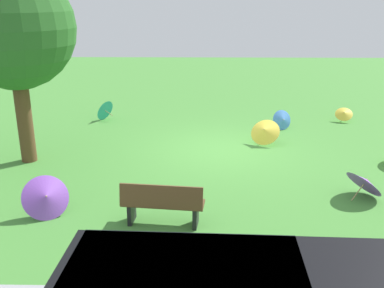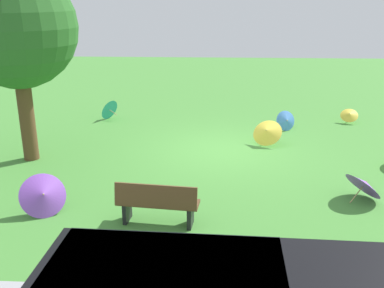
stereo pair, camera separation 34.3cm
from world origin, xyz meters
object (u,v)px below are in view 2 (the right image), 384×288
object	(u,v)px
park_bench	(157,203)
parasol_purple_0	(365,184)
parasol_purple_1	(43,195)
parasol_blue_0	(286,121)
shade_tree	(16,29)
parasol_yellow_0	(267,131)
parasol_yellow_2	(349,115)
parasol_teal_0	(108,109)

from	to	relation	value
park_bench	parasol_purple_0	world-z (taller)	park_bench
parasol_purple_1	parasol_blue_0	bearing A→B (deg)	-133.32
shade_tree	parasol_purple_1	world-z (taller)	shade_tree
parasol_purple_0	parasol_yellow_0	xyz separation A→B (m)	(1.72, -3.63, 0.06)
parasol_yellow_0	parasol_purple_1	size ratio (longest dim) A/B	0.99
parasol_yellow_0	parasol_purple_1	distance (m)	6.85
parasol_yellow_0	shade_tree	bearing A→B (deg)	12.62
parasol_blue_0	parasol_yellow_2	bearing A→B (deg)	-157.23
parasol_blue_0	parasol_teal_0	bearing A→B (deg)	-10.10
park_bench	parasol_blue_0	bearing A→B (deg)	-118.05
park_bench	parasol_purple_1	distance (m)	2.40
parasol_purple_1	parasol_yellow_2	bearing A→B (deg)	-138.73
park_bench	parasol_yellow_0	bearing A→B (deg)	-118.19
parasol_teal_0	parasol_purple_1	xyz separation A→B (m)	(-0.38, 7.32, 0.05)
shade_tree	parasol_teal_0	world-z (taller)	shade_tree
park_bench	parasol_teal_0	world-z (taller)	park_bench
shade_tree	parasol_yellow_0	size ratio (longest dim) A/B	4.52
parasol_yellow_2	parasol_teal_0	xyz separation A→B (m)	(8.58, -0.13, 0.07)
park_bench	parasol_blue_0	distance (m)	7.40
shade_tree	parasol_yellow_0	xyz separation A→B (m)	(-6.59, -1.48, -3.05)
park_bench	parasol_teal_0	size ratio (longest dim) A/B	1.92
parasol_yellow_0	parasol_yellow_2	xyz separation A→B (m)	(-3.16, -2.56, -0.12)
park_bench	shade_tree	world-z (taller)	shade_tree
parasol_purple_0	parasol_purple_1	xyz separation A→B (m)	(6.76, 1.00, 0.05)
parasol_purple_0	parasol_yellow_2	world-z (taller)	parasol_purple_0
park_bench	parasol_purple_0	size ratio (longest dim) A/B	1.49
park_bench	parasol_purple_0	xyz separation A→B (m)	(-4.38, -1.32, -0.09)
parasol_teal_0	parasol_purple_1	distance (m)	7.34
parasol_blue_0	shade_tree	bearing A→B (deg)	22.37
parasol_yellow_0	parasol_yellow_2	distance (m)	4.07
parasol_blue_0	parasol_purple_1	xyz separation A→B (m)	(5.86, 6.21, 0.10)
parasol_purple_0	parasol_yellow_2	size ratio (longest dim) A/B	1.51
parasol_blue_0	parasol_yellow_0	size ratio (longest dim) A/B	0.67
park_bench	parasol_teal_0	distance (m)	8.13
parasol_teal_0	park_bench	bearing A→B (deg)	109.88
parasol_purple_0	shade_tree	bearing A→B (deg)	-14.55
parasol_teal_0	parasol_purple_1	size ratio (longest dim) A/B	0.75
parasol_yellow_0	parasol_yellow_2	size ratio (longest dim) A/B	1.53
shade_tree	parasol_yellow_0	distance (m)	7.41
parasol_teal_0	parasol_purple_1	world-z (taller)	parasol_purple_1
park_bench	parasol_purple_1	size ratio (longest dim) A/B	1.45
parasol_purple_1	parasol_teal_0	bearing A→B (deg)	-86.99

